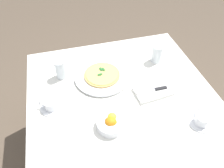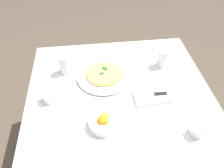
{
  "view_description": "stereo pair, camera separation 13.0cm",
  "coord_description": "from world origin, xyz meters",
  "px_view_note": "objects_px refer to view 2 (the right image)",
  "views": [
    {
      "loc": [
        0.28,
        0.78,
        1.69
      ],
      "look_at": [
        0.04,
        -0.09,
        0.76
      ],
      "focal_mm": 33.89,
      "sensor_mm": 36.0,
      "label": 1
    },
    {
      "loc": [
        0.15,
        0.81,
        1.69
      ],
      "look_at": [
        0.04,
        -0.09,
        0.76
      ],
      "focal_mm": 33.89,
      "sensor_mm": 36.0,
      "label": 2
    }
  ],
  "objects_px": {
    "coffee_cup_near_right": "(49,98)",
    "water_glass_back_corner": "(64,66)",
    "pizza_plate": "(104,75)",
    "coffee_cup_center_back": "(197,131)",
    "pizza": "(104,74)",
    "dinner_knife": "(152,94)",
    "citrus_bowl": "(103,122)",
    "napkin_folded": "(152,96)",
    "water_glass_right_edge": "(162,59)"
  },
  "relations": [
    {
      "from": "pizza_plate",
      "to": "coffee_cup_near_right",
      "type": "height_order",
      "value": "coffee_cup_near_right"
    },
    {
      "from": "pizza",
      "to": "dinner_knife",
      "type": "distance_m",
      "value": 0.34
    },
    {
      "from": "napkin_folded",
      "to": "water_glass_back_corner",
      "type": "bearing_deg",
      "value": -34.17
    },
    {
      "from": "napkin_folded",
      "to": "dinner_knife",
      "type": "distance_m",
      "value": 0.01
    },
    {
      "from": "pizza_plate",
      "to": "citrus_bowl",
      "type": "distance_m",
      "value": 0.37
    },
    {
      "from": "coffee_cup_near_right",
      "to": "dinner_knife",
      "type": "distance_m",
      "value": 0.6
    },
    {
      "from": "coffee_cup_near_right",
      "to": "napkin_folded",
      "type": "relative_size",
      "value": 0.57
    },
    {
      "from": "coffee_cup_near_right",
      "to": "citrus_bowl",
      "type": "bearing_deg",
      "value": 145.38
    },
    {
      "from": "pizza_plate",
      "to": "pizza",
      "type": "height_order",
      "value": "pizza"
    },
    {
      "from": "pizza",
      "to": "citrus_bowl",
      "type": "distance_m",
      "value": 0.37
    },
    {
      "from": "water_glass_right_edge",
      "to": "napkin_folded",
      "type": "bearing_deg",
      "value": 63.9
    },
    {
      "from": "coffee_cup_near_right",
      "to": "coffee_cup_center_back",
      "type": "height_order",
      "value": "same"
    },
    {
      "from": "coffee_cup_near_right",
      "to": "pizza",
      "type": "bearing_deg",
      "value": -153.24
    },
    {
      "from": "pizza_plate",
      "to": "water_glass_back_corner",
      "type": "xyz_separation_m",
      "value": [
        0.25,
        -0.08,
        0.04
      ]
    },
    {
      "from": "water_glass_back_corner",
      "to": "napkin_folded",
      "type": "xyz_separation_m",
      "value": [
        -0.52,
        0.28,
        -0.04
      ]
    },
    {
      "from": "pizza_plate",
      "to": "dinner_knife",
      "type": "height_order",
      "value": "dinner_knife"
    },
    {
      "from": "coffee_cup_center_back",
      "to": "water_glass_back_corner",
      "type": "bearing_deg",
      "value": -39.19
    },
    {
      "from": "pizza",
      "to": "coffee_cup_near_right",
      "type": "height_order",
      "value": "coffee_cup_near_right"
    },
    {
      "from": "water_glass_back_corner",
      "to": "citrus_bowl",
      "type": "xyz_separation_m",
      "value": [
        -0.21,
        0.45,
        -0.03
      ]
    },
    {
      "from": "coffee_cup_near_right",
      "to": "dinner_knife",
      "type": "relative_size",
      "value": 0.67
    },
    {
      "from": "water_glass_right_edge",
      "to": "dinner_knife",
      "type": "distance_m",
      "value": 0.31
    },
    {
      "from": "pizza_plate",
      "to": "napkin_folded",
      "type": "bearing_deg",
      "value": 141.96
    },
    {
      "from": "dinner_knife",
      "to": "citrus_bowl",
      "type": "height_order",
      "value": "citrus_bowl"
    },
    {
      "from": "pizza_plate",
      "to": "pizza",
      "type": "distance_m",
      "value": 0.01
    },
    {
      "from": "coffee_cup_near_right",
      "to": "napkin_folded",
      "type": "height_order",
      "value": "coffee_cup_near_right"
    },
    {
      "from": "pizza",
      "to": "coffee_cup_center_back",
      "type": "xyz_separation_m",
      "value": [
        -0.43,
        0.48,
        0.0
      ]
    },
    {
      "from": "coffee_cup_center_back",
      "to": "water_glass_back_corner",
      "type": "xyz_separation_m",
      "value": [
        0.68,
        -0.55,
        0.03
      ]
    },
    {
      "from": "coffee_cup_center_back",
      "to": "dinner_knife",
      "type": "bearing_deg",
      "value": -58.61
    },
    {
      "from": "pizza_plate",
      "to": "coffee_cup_near_right",
      "type": "bearing_deg",
      "value": 26.71
    },
    {
      "from": "pizza_plate",
      "to": "coffee_cup_near_right",
      "type": "xyz_separation_m",
      "value": [
        0.33,
        0.17,
        0.02
      ]
    },
    {
      "from": "water_glass_right_edge",
      "to": "water_glass_back_corner",
      "type": "distance_m",
      "value": 0.65
    },
    {
      "from": "coffee_cup_near_right",
      "to": "napkin_folded",
      "type": "bearing_deg",
      "value": 176.05
    },
    {
      "from": "pizza_plate",
      "to": "water_glass_back_corner",
      "type": "distance_m",
      "value": 0.26
    },
    {
      "from": "coffee_cup_near_right",
      "to": "dinner_knife",
      "type": "height_order",
      "value": "coffee_cup_near_right"
    },
    {
      "from": "pizza_plate",
      "to": "coffee_cup_center_back",
      "type": "relative_size",
      "value": 2.69
    },
    {
      "from": "coffee_cup_center_back",
      "to": "water_glass_right_edge",
      "type": "xyz_separation_m",
      "value": [
        0.03,
        -0.54,
        0.03
      ]
    },
    {
      "from": "water_glass_right_edge",
      "to": "dinner_knife",
      "type": "height_order",
      "value": "water_glass_right_edge"
    },
    {
      "from": "coffee_cup_center_back",
      "to": "water_glass_right_edge",
      "type": "distance_m",
      "value": 0.55
    },
    {
      "from": "coffee_cup_near_right",
      "to": "water_glass_back_corner",
      "type": "bearing_deg",
      "value": -108.98
    },
    {
      "from": "napkin_folded",
      "to": "citrus_bowl",
      "type": "distance_m",
      "value": 0.35
    },
    {
      "from": "pizza",
      "to": "coffee_cup_center_back",
      "type": "bearing_deg",
      "value": 131.87
    },
    {
      "from": "water_glass_right_edge",
      "to": "dinner_knife",
      "type": "xyz_separation_m",
      "value": [
        0.14,
        0.28,
        -0.03
      ]
    },
    {
      "from": "coffee_cup_center_back",
      "to": "pizza_plate",
      "type": "bearing_deg",
      "value": -48.11
    },
    {
      "from": "citrus_bowl",
      "to": "water_glass_back_corner",
      "type": "bearing_deg",
      "value": -64.66
    },
    {
      "from": "pizza",
      "to": "coffee_cup_near_right",
      "type": "distance_m",
      "value": 0.37
    },
    {
      "from": "pizza",
      "to": "dinner_knife",
      "type": "relative_size",
      "value": 1.18
    },
    {
      "from": "water_glass_back_corner",
      "to": "pizza_plate",
      "type": "bearing_deg",
      "value": 163.23
    },
    {
      "from": "pizza",
      "to": "citrus_bowl",
      "type": "relative_size",
      "value": 1.53
    },
    {
      "from": "water_glass_back_corner",
      "to": "napkin_folded",
      "type": "relative_size",
      "value": 0.55
    },
    {
      "from": "water_glass_back_corner",
      "to": "citrus_bowl",
      "type": "bearing_deg",
      "value": 115.34
    }
  ]
}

